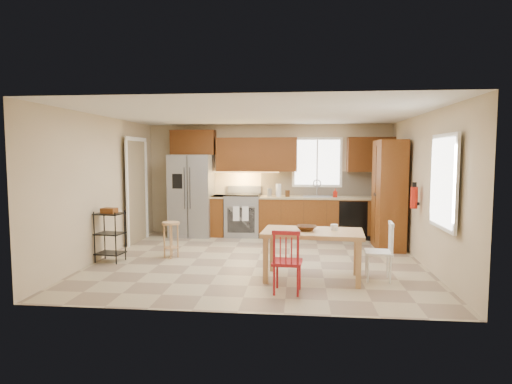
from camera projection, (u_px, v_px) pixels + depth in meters
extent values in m
plane|color=tan|center=(258.00, 260.00, 7.40)|extent=(5.50, 5.50, 0.00)
cube|color=silver|center=(258.00, 114.00, 7.19)|extent=(5.50, 5.00, 0.02)
cube|color=#CCB793|center=(268.00, 180.00, 9.77)|extent=(5.50, 0.02, 2.50)
cube|color=#CCB793|center=(237.00, 206.00, 4.82)|extent=(5.50, 0.02, 2.50)
cube|color=#CCB793|center=(104.00, 187.00, 7.57)|extent=(0.02, 5.00, 2.50)
cube|color=#CCB793|center=(424.00, 190.00, 7.02)|extent=(0.02, 5.00, 2.50)
cube|color=gray|center=(192.00, 195.00, 9.60)|extent=(0.92, 0.75, 1.82)
cube|color=gray|center=(243.00, 216.00, 9.58)|extent=(0.76, 0.63, 0.92)
cube|color=brown|center=(219.00, 216.00, 9.65)|extent=(0.30, 0.60, 0.90)
cube|color=brown|center=(326.00, 217.00, 9.42)|extent=(2.92, 0.60, 0.90)
cube|color=black|center=(353.00, 219.00, 9.07)|extent=(0.60, 0.02, 0.78)
cube|color=beige|center=(325.00, 183.00, 9.64)|extent=(2.92, 0.03, 0.55)
cube|color=#552C0E|center=(193.00, 142.00, 9.69)|extent=(1.00, 0.35, 0.55)
cube|color=#552C0E|center=(257.00, 155.00, 9.57)|extent=(1.80, 0.35, 0.75)
cube|color=#552C0E|center=(371.00, 155.00, 9.32)|extent=(1.00, 0.35, 0.75)
cube|color=white|center=(317.00, 162.00, 9.61)|extent=(1.12, 0.04, 1.12)
cube|color=gray|center=(317.00, 198.00, 9.40)|extent=(0.62, 0.46, 0.16)
cube|color=#FFBF66|center=(243.00, 172.00, 9.61)|extent=(1.60, 0.30, 0.01)
imported|color=#AE180C|center=(335.00, 193.00, 9.25)|extent=(0.09, 0.09, 0.19)
cylinder|color=white|center=(279.00, 190.00, 9.42)|extent=(0.12, 0.12, 0.28)
cylinder|color=gray|center=(269.00, 192.00, 9.44)|extent=(0.11, 0.11, 0.18)
cylinder|color=#472D13|center=(288.00, 194.00, 9.38)|extent=(0.10, 0.10, 0.14)
cube|color=brown|center=(389.00, 195.00, 8.26)|extent=(0.50, 0.95, 2.10)
cylinder|color=#AE180C|center=(414.00, 198.00, 7.19)|extent=(0.12, 0.12, 0.36)
cube|color=white|center=(444.00, 182.00, 5.87)|extent=(0.04, 1.02, 1.32)
cube|color=#8C7A59|center=(136.00, 192.00, 8.87)|extent=(0.04, 0.95, 2.10)
imported|color=#472D13|center=(306.00, 231.00, 6.23)|extent=(0.31, 0.31, 0.07)
cylinder|color=white|center=(334.00, 229.00, 6.27)|extent=(0.10, 0.10, 0.11)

